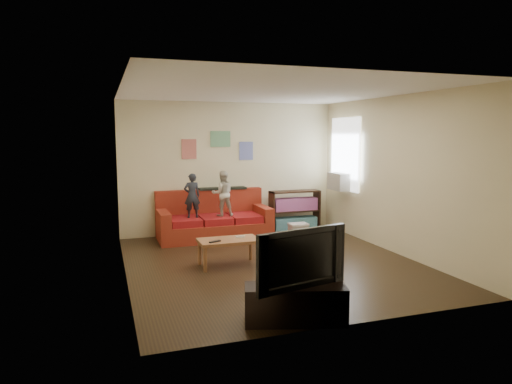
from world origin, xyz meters
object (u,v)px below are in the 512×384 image
object	(u,v)px
coffee_table	(229,243)
bookshelf	(295,213)
child_b	(223,194)
television	(296,257)
child_a	(192,196)
tv_stand	(295,304)
file_box	(298,229)
sofa	(213,222)

from	to	relation	value
coffee_table	bookshelf	distance (m)	2.90
child_b	bookshelf	size ratio (longest dim) A/B	0.82
television	child_a	bearing A→B (deg)	81.39
bookshelf	tv_stand	world-z (taller)	bookshelf
file_box	tv_stand	distance (m)	4.31
file_box	coffee_table	bearing A→B (deg)	-139.86
child_b	television	size ratio (longest dim) A/B	0.78
sofa	child_a	world-z (taller)	child_a
child_b	file_box	bearing A→B (deg)	175.29
tv_stand	sofa	bearing A→B (deg)	105.12
file_box	tv_stand	size ratio (longest dim) A/B	0.34
tv_stand	television	size ratio (longest dim) A/B	0.98
coffee_table	child_a	bearing A→B (deg)	96.98
coffee_table	file_box	bearing A→B (deg)	40.14
coffee_table	bookshelf	world-z (taller)	bookshelf
coffee_table	television	bearing A→B (deg)	-87.18
tv_stand	television	world-z (taller)	television
child_b	tv_stand	xyz separation A→B (m)	(-0.26, -4.15, -0.69)
child_a	coffee_table	world-z (taller)	child_a
child_a	bookshelf	size ratio (longest dim) A/B	0.79
bookshelf	tv_stand	bearing A→B (deg)	-113.38
tv_stand	child_b	bearing A→B (deg)	103.02
child_a	child_b	bearing A→B (deg)	-178.88
file_box	sofa	bearing A→B (deg)	166.45
child_b	tv_stand	distance (m)	4.22
child_a	child_b	distance (m)	0.60
sofa	file_box	distance (m)	1.72
coffee_table	television	size ratio (longest dim) A/B	0.83
sofa	child_b	size ratio (longest dim) A/B	2.49
sofa	coffee_table	distance (m)	2.01
sofa	television	bearing A→B (deg)	-91.52
bookshelf	child_b	bearing A→B (deg)	-171.04
child_a	tv_stand	bearing A→B (deg)	95.77
child_a	file_box	bearing A→B (deg)	175.02
bookshelf	file_box	xyz separation A→B (m)	(-0.13, -0.49, -0.25)
child_a	tv_stand	distance (m)	4.22
file_box	tv_stand	world-z (taller)	tv_stand
coffee_table	tv_stand	bearing A→B (deg)	-87.18
tv_stand	television	bearing A→B (deg)	0.00
television	sofa	bearing A→B (deg)	75.22
sofa	file_box	world-z (taller)	sofa
bookshelf	child_a	bearing A→B (deg)	-173.41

